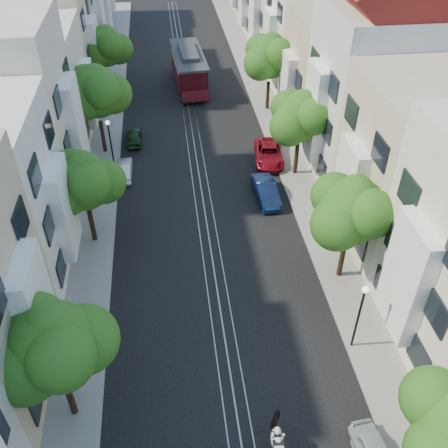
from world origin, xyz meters
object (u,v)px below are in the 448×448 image
object	(u,v)px
tree_e_d	(271,58)
parked_car_e_mid	(266,191)
parked_car_e_far	(269,154)
tree_e_b	(353,212)
tree_w_a	(54,348)
tree_w_b	(84,183)
tree_w_d	(106,48)
lamp_east	(361,309)
tree_w_c	(96,93)
sportbike_rider	(277,442)
cable_car	(189,67)
parked_car_w_mid	(123,170)
tree_e_c	(301,118)
lamp_west	(110,138)
parked_car_w_far	(134,137)

from	to	relation	value
tree_e_d	parked_car_e_mid	distance (m)	14.79
tree_e_d	parked_car_e_mid	world-z (taller)	tree_e_d
parked_car_e_mid	parked_car_e_far	world-z (taller)	parked_car_e_mid
tree_e_b	tree_w_a	distance (m)	16.01
tree_w_b	tree_w_d	size ratio (longest dim) A/B	0.96
lamp_east	parked_car_e_far	bearing A→B (deg)	92.22
tree_w_c	tree_w_b	bearing A→B (deg)	-90.00
tree_w_a	tree_w_d	bearing A→B (deg)	90.00
tree_w_c	parked_car_e_mid	size ratio (longest dim) A/B	1.80
sportbike_rider	parked_car_e_mid	distance (m)	18.28
cable_car	parked_car_w_mid	world-z (taller)	cable_car
tree_e_b	tree_w_d	xyz separation A→B (m)	(-14.40, 27.00, -0.13)
tree_e_b	sportbike_rider	size ratio (longest dim) A/B	2.97
tree_w_b	tree_e_d	bearing A→B (deg)	49.73
lamp_east	cable_car	world-z (taller)	lamp_east
tree_w_a	parked_car_e_far	bearing A→B (deg)	57.65
tree_e_c	parked_car_e_far	bearing A→B (deg)	128.13
tree_w_a	parked_car_e_mid	bearing A→B (deg)	52.64
lamp_east	parked_car_w_mid	world-z (taller)	lamp_east
tree_e_c	cable_car	xyz separation A→B (m)	(-6.80, 16.94, -2.55)
tree_e_d	parked_car_e_far	size ratio (longest dim) A/B	1.49
tree_w_d	parked_car_e_mid	xyz separation A→B (m)	(11.54, -18.88, -3.95)
tree_e_b	sportbike_rider	world-z (taller)	tree_e_b
tree_w_c	parked_car_w_mid	xyz separation A→B (m)	(1.54, -3.69, -4.51)
lamp_east	lamp_west	xyz separation A→B (m)	(-12.60, 18.00, 0.00)
sportbike_rider	parked_car_e_mid	world-z (taller)	sportbike_rider
lamp_east	lamp_west	distance (m)	21.97
cable_car	parked_car_e_mid	xyz separation A→B (m)	(3.94, -19.83, -1.40)
lamp_west	cable_car	world-z (taller)	lamp_west
parked_car_w_far	tree_e_b	bearing A→B (deg)	123.73
cable_car	lamp_west	bearing A→B (deg)	-117.62
tree_w_d	parked_car_e_mid	size ratio (longest dim) A/B	1.66
lamp_east	parked_car_w_far	xyz separation A→B (m)	(-11.19, 22.29, -2.31)
tree_w_a	parked_car_w_mid	xyz separation A→B (m)	(1.54, 19.31, -4.18)
tree_e_c	tree_w_d	size ratio (longest dim) A/B	1.00
lamp_west	parked_car_w_mid	world-z (taller)	lamp_west
lamp_west	parked_car_e_far	size ratio (longest dim) A/B	0.90
tree_e_b	tree_w_c	distance (m)	21.53
tree_w_c	parked_car_e_far	distance (m)	13.79
tree_e_b	tree_e_d	world-z (taller)	tree_e_d
tree_e_d	tree_w_d	xyz separation A→B (m)	(-14.40, 5.00, -0.27)
parked_car_w_mid	tree_w_d	bearing A→B (deg)	-83.53
tree_w_c	parked_car_w_far	world-z (taller)	tree_w_c
tree_w_a	cable_car	distance (m)	35.86
tree_e_b	cable_car	size ratio (longest dim) A/B	0.73
tree_w_a	tree_w_c	size ratio (longest dim) A/B	0.94
tree_w_c	cable_car	xyz separation A→B (m)	(7.60, 11.94, -3.02)
tree_e_b	parked_car_w_far	world-z (taller)	tree_e_b
tree_w_d	tree_w_b	bearing A→B (deg)	-90.00
tree_w_a	parked_car_w_mid	size ratio (longest dim) A/B	1.97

